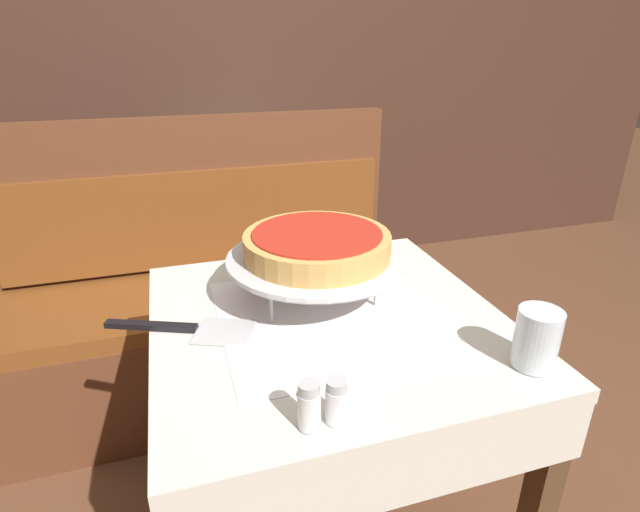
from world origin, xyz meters
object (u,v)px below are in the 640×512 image
dining_table_front (328,357)px  booth_bench (212,321)px  dining_table_rear (248,182)px  pepper_shaker (336,401)px  pizza_server (187,328)px  condiment_caddy (259,151)px  water_glass_near (537,338)px  deep_dish_pizza (316,244)px  napkin_holder (332,238)px  pizza_pan_stand (316,260)px  salt_shaker (309,405)px

dining_table_front → booth_bench: booth_bench is taller
dining_table_rear → pepper_shaker: (-0.17, -1.86, 0.15)m
dining_table_front → pizza_server: (-0.29, 0.03, 0.11)m
condiment_caddy → water_glass_near: bearing=-85.5°
deep_dish_pizza → pizza_server: 0.32m
deep_dish_pizza → napkin_holder: deep_dish_pizza is taller
deep_dish_pizza → condiment_caddy: (0.15, 1.49, -0.10)m
pizza_pan_stand → pepper_shaker: bearing=-102.3°
dining_table_front → salt_shaker: (-0.13, -0.30, 0.14)m
dining_table_front → pizza_pan_stand: (-0.00, 0.08, 0.20)m
napkin_holder → condiment_caddy: bearing=88.3°
booth_bench → napkin_holder: size_ratio=14.82×
deep_dish_pizza → condiment_caddy: 1.50m
salt_shaker → pepper_shaker: bearing=0.0°
salt_shaker → water_glass_near: bearing=4.4°
napkin_holder → salt_shaker: bearing=-111.4°
dining_table_front → booth_bench: (-0.19, 0.83, -0.35)m
booth_bench → salt_shaker: booth_bench is taller
condiment_caddy → napkin_holder: bearing=-91.7°
dining_table_front → dining_table_rear: (0.09, 1.56, -0.01)m
dining_table_rear → booth_bench: bearing=-111.1°
deep_dish_pizza → water_glass_near: size_ratio=2.91×
dining_table_rear → deep_dish_pizza: (-0.09, -1.48, 0.25)m
deep_dish_pizza → salt_shaker: size_ratio=3.98×
dining_table_rear → condiment_caddy: size_ratio=4.92×
napkin_holder → dining_table_rear: bearing=91.3°
salt_shaker → deep_dish_pizza: bearing=71.8°
dining_table_rear → booth_bench: 0.85m
deep_dish_pizza → salt_shaker: deep_dish_pizza is taller
pizza_pan_stand → pizza_server: bearing=-170.0°
napkin_holder → booth_bench: bearing=121.0°
dining_table_rear → pizza_pan_stand: pizza_pan_stand is taller
pizza_pan_stand → salt_shaker: pizza_pan_stand is taller
dining_table_front → pizza_server: pizza_server is taller
water_glass_near → condiment_caddy: bearing=94.5°
booth_bench → water_glass_near: size_ratio=13.55×
booth_bench → dining_table_rear: bearing=68.9°
booth_bench → pizza_server: size_ratio=4.91×
booth_bench → napkin_holder: (0.31, -0.51, 0.50)m
dining_table_rear → salt_shaker: size_ratio=9.61×
deep_dish_pizza → dining_table_front: bearing=-88.1°
water_glass_near → condiment_caddy: (-0.15, 1.84, -0.02)m
salt_shaker → condiment_caddy: bearing=81.5°
booth_bench → pepper_shaker: booth_bench is taller
napkin_holder → water_glass_near: bearing=-72.6°
deep_dish_pizza → pepper_shaker: bearing=-102.3°
pepper_shaker → napkin_holder: size_ratio=0.75×
salt_shaker → pepper_shaker: salt_shaker is taller
napkin_holder → dining_table_front: bearing=-109.7°
pizza_server → napkin_holder: size_ratio=3.02×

